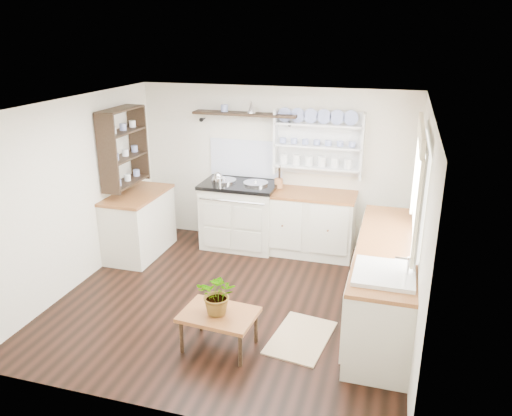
% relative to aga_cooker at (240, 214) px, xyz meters
% --- Properties ---
extents(floor, '(4.00, 3.80, 0.01)m').
position_rel_aga_cooker_xyz_m(floor, '(0.42, -1.57, -0.49)').
color(floor, black).
rests_on(floor, ground).
extents(wall_back, '(4.00, 0.02, 2.30)m').
position_rel_aga_cooker_xyz_m(wall_back, '(0.42, 0.33, 0.66)').
color(wall_back, silver).
rests_on(wall_back, ground).
extents(wall_right, '(0.02, 3.80, 2.30)m').
position_rel_aga_cooker_xyz_m(wall_right, '(2.42, -1.57, 0.66)').
color(wall_right, silver).
rests_on(wall_right, ground).
extents(wall_left, '(0.02, 3.80, 2.30)m').
position_rel_aga_cooker_xyz_m(wall_left, '(-1.58, -1.57, 0.66)').
color(wall_left, silver).
rests_on(wall_left, ground).
extents(ceiling, '(4.00, 3.80, 0.01)m').
position_rel_aga_cooker_xyz_m(ceiling, '(0.42, -1.57, 1.81)').
color(ceiling, white).
rests_on(ceiling, wall_back).
extents(window, '(0.08, 1.55, 1.22)m').
position_rel_aga_cooker_xyz_m(window, '(2.37, -1.42, 1.07)').
color(window, white).
rests_on(window, wall_right).
extents(aga_cooker, '(1.08, 0.75, 1.00)m').
position_rel_aga_cooker_xyz_m(aga_cooker, '(0.00, 0.00, 0.00)').
color(aga_cooker, beige).
rests_on(aga_cooker, floor).
extents(back_cabinets, '(1.27, 0.63, 0.90)m').
position_rel_aga_cooker_xyz_m(back_cabinets, '(1.02, 0.03, -0.03)').
color(back_cabinets, beige).
rests_on(back_cabinets, floor).
extents(right_cabinets, '(0.62, 2.43, 0.90)m').
position_rel_aga_cooker_xyz_m(right_cabinets, '(2.12, -1.47, -0.03)').
color(right_cabinets, beige).
rests_on(right_cabinets, floor).
extents(belfast_sink, '(0.55, 0.60, 0.45)m').
position_rel_aga_cooker_xyz_m(belfast_sink, '(2.12, -2.22, 0.31)').
color(belfast_sink, white).
rests_on(belfast_sink, right_cabinets).
extents(left_cabinets, '(0.62, 1.13, 0.90)m').
position_rel_aga_cooker_xyz_m(left_cabinets, '(-1.28, -0.67, -0.03)').
color(left_cabinets, beige).
rests_on(left_cabinets, floor).
extents(plate_rack, '(1.20, 0.22, 0.90)m').
position_rel_aga_cooker_xyz_m(plate_rack, '(1.07, 0.29, 1.06)').
color(plate_rack, white).
rests_on(plate_rack, wall_back).
extents(high_shelf, '(1.50, 0.29, 0.16)m').
position_rel_aga_cooker_xyz_m(high_shelf, '(0.02, 0.21, 1.42)').
color(high_shelf, black).
rests_on(high_shelf, wall_back).
extents(left_shelving, '(0.28, 0.80, 1.05)m').
position_rel_aga_cooker_xyz_m(left_shelving, '(-1.42, -0.67, 1.06)').
color(left_shelving, black).
rests_on(left_shelving, wall_left).
extents(kettle, '(0.16, 0.16, 0.20)m').
position_rel_aga_cooker_xyz_m(kettle, '(-0.28, -0.12, 0.54)').
color(kettle, silver).
rests_on(kettle, aga_cooker).
extents(utensil_crock, '(0.12, 0.12, 0.14)m').
position_rel_aga_cooker_xyz_m(utensil_crock, '(0.55, 0.11, 0.49)').
color(utensil_crock, '#A96B3E').
rests_on(utensil_crock, back_cabinets).
extents(center_table, '(0.77, 0.58, 0.40)m').
position_rel_aga_cooker_xyz_m(center_table, '(0.59, -2.49, -0.14)').
color(center_table, brown).
rests_on(center_table, floor).
extents(potted_plant, '(0.41, 0.36, 0.43)m').
position_rel_aga_cooker_xyz_m(potted_plant, '(0.59, -2.49, 0.12)').
color(potted_plant, '#3F7233').
rests_on(potted_plant, center_table).
extents(floor_rug, '(0.66, 0.92, 0.02)m').
position_rel_aga_cooker_xyz_m(floor_rug, '(1.35, -2.11, -0.48)').
color(floor_rug, '#997A59').
rests_on(floor_rug, floor).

